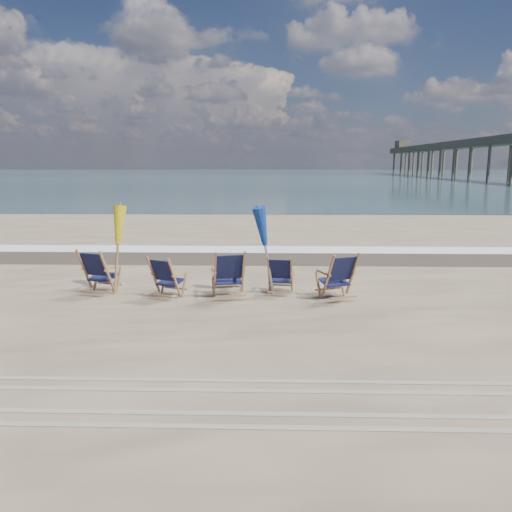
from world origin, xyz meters
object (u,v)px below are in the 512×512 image
Objects in this scene: beach_chair_0 at (107,273)px; beach_chair_3 at (291,276)px; beach_chair_1 at (174,279)px; umbrella_blue at (267,229)px; umbrella_yellow at (116,229)px; beach_chair_2 at (243,274)px; fishing_pier at (506,152)px; beach_chair_4 at (353,276)px.

beach_chair_3 is at bearing -161.01° from beach_chair_0.
beach_chair_1 is 2.55m from beach_chair_3.
umbrella_yellow is at bearing 177.71° from umbrella_blue.
beach_chair_2 is at bearing -8.40° from umbrella_yellow.
umbrella_yellow is (0.16, 0.30, 0.93)m from beach_chair_0.
beach_chair_0 is at bearing 12.22° from beach_chair_1.
beach_chair_3 is 1.17m from umbrella_blue.
beach_chair_0 is 83.02m from fishing_pier.
beach_chair_0 is at bearing -117.72° from umbrella_yellow.
umbrella_yellow is at bearing -20.84° from beach_chair_2.
beach_chair_1 is 2.26m from umbrella_blue.
beach_chair_1 is at bearing -6.34° from beach_chair_2.
umbrella_yellow is (-5.18, 0.42, 0.93)m from beach_chair_4.
beach_chair_1 is (1.53, -0.28, -0.05)m from beach_chair_0.
umbrella_yellow is at bearing 4.77° from beach_chair_3.
umbrella_yellow is 82.64m from fishing_pier.
beach_chair_4 is at bearing 173.80° from beach_chair_3.
beach_chair_0 is at bearing -119.84° from fishing_pier.
umbrella_blue is at bearing -31.65° from beach_chair_4.
beach_chair_2 is at bearing -150.51° from umbrella_blue.
umbrella_blue reaches higher than beach_chair_2.
beach_chair_1 is at bearing 16.78° from beach_chair_3.
beach_chair_0 is at bearing -14.79° from beach_chair_2.
fishing_pier is (41.26, 71.92, 4.12)m from beach_chair_0.
beach_chair_1 is 0.90× the size of beach_chair_4.
beach_chair_0 is 0.53× the size of umbrella_blue.
beach_chair_2 is 3.01m from umbrella_yellow.
beach_chair_3 is at bearing -35.60° from beach_chair_4.
beach_chair_4 reaches higher than beach_chair_0.
umbrella_blue is (3.34, -0.13, 0.03)m from umbrella_yellow.
beach_chair_4 is 5.28m from umbrella_yellow.
beach_chair_3 is 0.46× the size of umbrella_yellow.
beach_chair_4 is at bearing -164.76° from beach_chair_0.
beach_chair_3 is at bearing -147.27° from beach_chair_1.
umbrella_yellow is 0.01× the size of fishing_pier.
beach_chair_3 is 4.02m from umbrella_yellow.
beach_chair_2 is 1.03× the size of beach_chair_4.
fishing_pier is at bearing -103.28° from beach_chair_0.
umbrella_blue is (-1.84, 0.29, 0.96)m from beach_chair_4.
fishing_pier reaches higher than beach_chair_0.
beach_chair_1 is at bearing -20.44° from beach_chair_4.
beach_chair_4 is 80.61m from fishing_pier.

